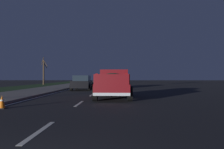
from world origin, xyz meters
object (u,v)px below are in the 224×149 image
at_px(pickup_truck, 114,83).
at_px(traffic_cone_near, 2,102).
at_px(bare_tree_far, 44,71).
at_px(sedan_black, 82,83).
at_px(sedan_silver, 114,82).

height_order(pickup_truck, traffic_cone_near, pickup_truck).
height_order(pickup_truck, bare_tree_far, bare_tree_far).
distance_m(sedan_black, traffic_cone_near, 14.33).
bearing_deg(sedan_black, traffic_cone_near, 174.71).
bearing_deg(pickup_truck, bare_tree_far, 26.74).
bearing_deg(sedan_black, sedan_silver, -31.01).
distance_m(bare_tree_far, traffic_cone_near, 32.01).
bearing_deg(pickup_truck, traffic_cone_near, 136.60).
xyz_separation_m(sedan_black, traffic_cone_near, (-14.26, 1.32, -0.50)).
xyz_separation_m(bare_tree_far, traffic_cone_near, (-30.87, -8.19, -2.12)).
bearing_deg(bare_tree_far, traffic_cone_near, -165.14).
height_order(pickup_truck, sedan_black, pickup_truck).
relative_size(sedan_silver, bare_tree_far, 0.88).
bearing_deg(traffic_cone_near, sedan_silver, -13.19).
bearing_deg(sedan_black, bare_tree_far, 29.80).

